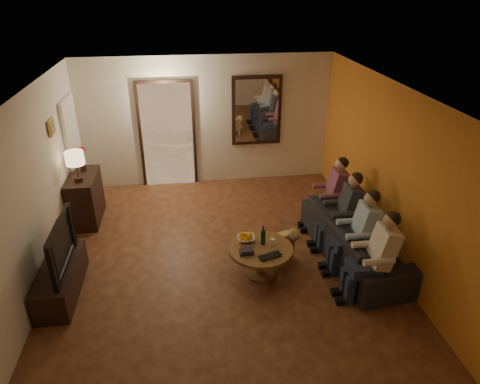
{
  "coord_description": "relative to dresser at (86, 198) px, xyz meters",
  "views": [
    {
      "loc": [
        -0.47,
        -5.29,
        3.9
      ],
      "look_at": [
        0.3,
        0.3,
        1.05
      ],
      "focal_mm": 32.0,
      "sensor_mm": 36.0,
      "label": 1
    }
  ],
  "objects": [
    {
      "name": "floor",
      "position": [
        2.25,
        -1.65,
        -0.43
      ],
      "size": [
        5.0,
        6.0,
        0.01
      ],
      "primitive_type": "cube",
      "color": "#461F13",
      "rests_on": "ground"
    },
    {
      "name": "ceiling",
      "position": [
        2.25,
        -1.65,
        2.17
      ],
      "size": [
        5.0,
        6.0,
        0.01
      ],
      "primitive_type": "cube",
      "color": "white",
      "rests_on": "back_wall"
    },
    {
      "name": "back_wall",
      "position": [
        2.25,
        1.35,
        0.87
      ],
      "size": [
        5.0,
        0.02,
        2.6
      ],
      "primitive_type": "cube",
      "color": "beige",
      "rests_on": "floor"
    },
    {
      "name": "front_wall",
      "position": [
        2.25,
        -4.65,
        0.87
      ],
      "size": [
        5.0,
        0.02,
        2.6
      ],
      "primitive_type": "cube",
      "color": "beige",
      "rests_on": "floor"
    },
    {
      "name": "left_wall",
      "position": [
        -0.25,
        -1.65,
        0.87
      ],
      "size": [
        0.02,
        6.0,
        2.6
      ],
      "primitive_type": "cube",
      "color": "beige",
      "rests_on": "floor"
    },
    {
      "name": "right_wall",
      "position": [
        4.75,
        -1.65,
        0.87
      ],
      "size": [
        0.02,
        6.0,
        2.6
      ],
      "primitive_type": "cube",
      "color": "beige",
      "rests_on": "floor"
    },
    {
      "name": "orange_accent",
      "position": [
        4.74,
        -1.65,
        0.87
      ],
      "size": [
        0.01,
        6.0,
        2.6
      ],
      "primitive_type": "cube",
      "color": "#BA811F",
      "rests_on": "right_wall"
    },
    {
      "name": "kitchen_doorway",
      "position": [
        1.45,
        1.33,
        0.62
      ],
      "size": [
        1.0,
        0.06,
        2.1
      ],
      "primitive_type": "cube",
      "color": "#FFE0A5",
      "rests_on": "floor"
    },
    {
      "name": "door_trim",
      "position": [
        1.45,
        1.32,
        0.62
      ],
      "size": [
        1.12,
        0.04,
        2.22
      ],
      "primitive_type": "cube",
      "color": "black",
      "rests_on": "floor"
    },
    {
      "name": "fridge_glimpse",
      "position": [
        1.7,
        1.34,
        0.47
      ],
      "size": [
        0.45,
        0.03,
        1.7
      ],
      "primitive_type": "cube",
      "color": "silver",
      "rests_on": "floor"
    },
    {
      "name": "mirror_frame",
      "position": [
        3.25,
        1.31,
        1.07
      ],
      "size": [
        1.0,
        0.05,
        1.4
      ],
      "primitive_type": "cube",
      "color": "black",
      "rests_on": "back_wall"
    },
    {
      "name": "mirror_glass",
      "position": [
        3.25,
        1.28,
        1.07
      ],
      "size": [
        0.86,
        0.02,
        1.26
      ],
      "primitive_type": "cube",
      "color": "white",
      "rests_on": "back_wall"
    },
    {
      "name": "white_door",
      "position": [
        -0.21,
        0.65,
        0.59
      ],
      "size": [
        0.06,
        0.85,
        2.04
      ],
      "primitive_type": "cube",
      "color": "white",
      "rests_on": "floor"
    },
    {
      "name": "framed_art",
      "position": [
        -0.22,
        -0.35,
        1.42
      ],
      "size": [
        0.03,
        0.28,
        0.24
      ],
      "primitive_type": "cube",
      "color": "#B28C33",
      "rests_on": "left_wall"
    },
    {
      "name": "art_canvas",
      "position": [
        -0.21,
        -0.35,
        1.42
      ],
      "size": [
        0.01,
        0.22,
        0.18
      ],
      "primitive_type": "cube",
      "color": "brown",
      "rests_on": "left_wall"
    },
    {
      "name": "dresser",
      "position": [
        0.0,
        0.0,
        0.0
      ],
      "size": [
        0.45,
        0.96,
        0.86
      ],
      "primitive_type": "cube",
      "color": "black",
      "rests_on": "floor"
    },
    {
      "name": "table_lamp",
      "position": [
        0.0,
        -0.22,
        0.7
      ],
      "size": [
        0.3,
        0.3,
        0.54
      ],
      "primitive_type": null,
      "color": "beige",
      "rests_on": "dresser"
    },
    {
      "name": "flower_vase",
      "position": [
        0.0,
        0.22,
        0.65
      ],
      "size": [
        0.14,
        0.14,
        0.44
      ],
      "primitive_type": null,
      "color": "red",
      "rests_on": "dresser"
    },
    {
      "name": "tv_stand",
      "position": [
        0.0,
        -2.0,
        -0.21
      ],
      "size": [
        0.45,
        1.32,
        0.44
      ],
      "primitive_type": "cube",
      "color": "black",
      "rests_on": "floor"
    },
    {
      "name": "tv",
      "position": [
        0.0,
        -2.0,
        0.34
      ],
      "size": [
        1.14,
        0.15,
        0.66
      ],
      "primitive_type": "imported",
      "rotation": [
        0.0,
        0.0,
        1.57
      ],
      "color": "black",
      "rests_on": "tv_stand"
    },
    {
      "name": "sofa",
      "position": [
        4.28,
        -1.75,
        -0.09
      ],
      "size": [
        2.38,
        1.11,
        0.67
      ],
      "primitive_type": "imported",
      "rotation": [
        0.0,
        0.0,
        1.66
      ],
      "color": "black",
      "rests_on": "floor"
    },
    {
      "name": "person_a",
      "position": [
        4.18,
        -2.65,
        0.17
      ],
      "size": [
        0.6,
        0.4,
        1.2
      ],
      "primitive_type": null,
      "color": "tan",
      "rests_on": "sofa"
    },
    {
      "name": "person_b",
      "position": [
        4.18,
        -2.05,
        0.17
      ],
      "size": [
        0.6,
        0.4,
        1.2
      ],
      "primitive_type": null,
      "color": "tan",
      "rests_on": "sofa"
    },
    {
      "name": "person_c",
      "position": [
        4.18,
        -1.45,
        0.17
      ],
      "size": [
        0.6,
        0.4,
        1.2
      ],
      "primitive_type": null,
      "color": "tan",
      "rests_on": "sofa"
    },
    {
      "name": "person_d",
      "position": [
        4.18,
        -0.85,
        0.17
      ],
      "size": [
        0.6,
        0.4,
        1.2
      ],
      "primitive_type": null,
      "color": "tan",
      "rests_on": "sofa"
    },
    {
      "name": "dog",
      "position": [
        3.11,
        -1.61,
        -0.15
      ],
      "size": [
        0.61,
        0.4,
        0.56
      ],
      "primitive_type": null,
      "rotation": [
        0.0,
        0.0,
        -0.31
      ],
      "color": "olive",
      "rests_on": "floor"
    },
    {
      "name": "coffee_table",
      "position": [
        2.76,
        -1.96,
        -0.2
      ],
      "size": [
        1.14,
        1.14,
        0.45
      ],
      "primitive_type": "cylinder",
      "rotation": [
        0.0,
        0.0,
        -0.28
      ],
      "color": "brown",
      "rests_on": "floor"
    },
    {
      "name": "bowl",
      "position": [
        2.58,
        -1.74,
        0.05
      ],
      "size": [
        0.26,
        0.26,
        0.06
      ],
      "primitive_type": "imported",
      "color": "white",
      "rests_on": "coffee_table"
    },
    {
      "name": "oranges",
      "position": [
        2.58,
        -1.74,
        0.12
      ],
      "size": [
        0.2,
        0.2,
        0.08
      ],
      "primitive_type": null,
      "color": "orange",
      "rests_on": "bowl"
    },
    {
      "name": "wine_bottle",
      "position": [
        2.81,
        -1.86,
        0.18
      ],
      "size": [
        0.07,
        0.07,
        0.31
      ],
      "primitive_type": null,
      "color": "black",
      "rests_on": "coffee_table"
    },
    {
      "name": "wine_glass",
      "position": [
        2.94,
        -1.91,
        0.07
      ],
      "size": [
        0.06,
        0.06,
        0.1
      ],
      "primitive_type": "cylinder",
      "color": "silver",
      "rests_on": "coffee_table"
    },
    {
      "name": "book_stack",
      "position": [
        2.54,
        -2.06,
        0.06
      ],
      "size": [
        0.2,
        0.15,
        0.07
      ],
      "primitive_type": null,
      "color": "black",
      "rests_on": "coffee_table"
    },
    {
      "name": "laptop",
      "position": [
        2.86,
        -2.24,
        0.03
      ],
      "size": [
        0.38,
        0.3,
        0.03
      ],
      "primitive_type": "imported",
      "rotation": [
        0.0,
        0.0,
        0.31
      ],
      "color": "black",
      "rests_on": "coffee_table"
    }
  ]
}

